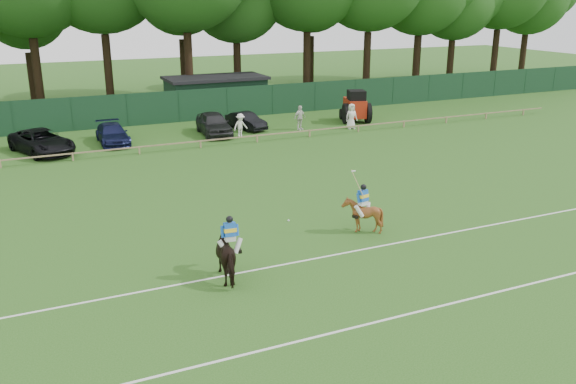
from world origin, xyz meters
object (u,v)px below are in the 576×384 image
sedan_navy (113,134)px  estate_black (246,121)px  spectator_right (351,116)px  utility_shed (216,94)px  horse_dark (231,255)px  polo_ball (288,220)px  hatch_grey (214,124)px  horse_chestnut (362,215)px  spectator_mid (300,118)px  suv_black (42,142)px  spectator_left (240,126)px  tractor (355,107)px

sedan_navy → estate_black: sedan_navy is taller
spectator_right → utility_shed: bearing=124.6°
utility_shed → estate_black: bearing=-91.3°
horse_dark → sedan_navy: bearing=-84.5°
sedan_navy → polo_ball: sedan_navy is taller
sedan_navy → hatch_grey: size_ratio=0.95×
horse_chestnut → spectator_mid: spectator_mid is taller
horse_dark → utility_shed: 32.72m
utility_shed → hatch_grey: bearing=-109.1°
estate_black → spectator_mid: spectator_mid is taller
horse_dark → sedan_navy: 22.85m
horse_chestnut → utility_shed: (3.13, 29.33, 0.78)m
suv_black → spectator_left: 13.05m
spectator_mid → hatch_grey: bearing=152.6°
horse_chestnut → polo_ball: bearing=-61.3°
utility_shed → spectator_right: bearing=-57.0°
suv_black → estate_black: (14.35, 1.53, -0.13)m
horse_chestnut → suv_black: horse_chestnut is taller
suv_black → tractor: tractor is taller
estate_black → utility_shed: bearing=72.9°
suv_black → utility_shed: utility_shed is taller
suv_black → spectator_mid: size_ratio=2.96×
horse_chestnut → spectator_mid: 20.81m
spectator_right → sedan_navy: bearing=173.5°
spectator_mid → utility_shed: 10.17m
horse_dark → spectator_right: spectator_right is taller
horse_dark → utility_shed: bearing=-102.6°
spectator_mid → suv_black: bearing=160.3°
estate_black → spectator_left: size_ratio=2.24×
estate_black → spectator_mid: bearing=-43.3°
horse_dark → suv_black: size_ratio=0.40×
hatch_grey → polo_ball: size_ratio=53.21×
sedan_navy → hatch_grey: 7.07m
spectator_left → tractor: tractor is taller
spectator_left → spectator_right: (8.57, -0.70, 0.10)m
hatch_grey → utility_shed: utility_shed is taller
sedan_navy → utility_shed: (10.04, 8.42, 0.88)m
suv_black → sedan_navy: size_ratio=1.18×
sedan_navy → polo_ball: bearing=-75.7°
tractor → horse_chestnut: bearing=-102.5°
suv_black → tractor: bearing=-19.6°
polo_ball → horse_chestnut: bearing=-46.3°
utility_shed → tractor: utility_shed is taller
estate_black → tractor: bearing=-21.9°
hatch_grey → tractor: 11.64m
horse_dark → horse_chestnut: 6.79m
hatch_grey → utility_shed: size_ratio=0.57×
horse_chestnut → utility_shed: 29.51m
sedan_navy → hatch_grey: bearing=-1.0°
utility_shed → horse_dark: bearing=-107.1°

